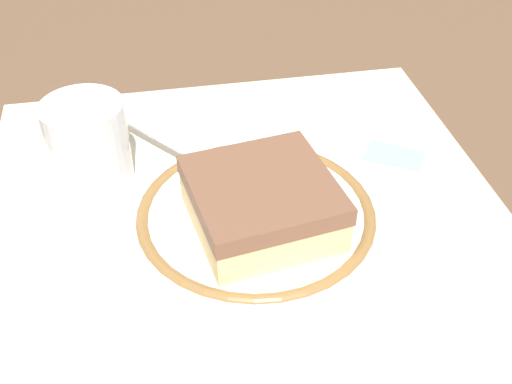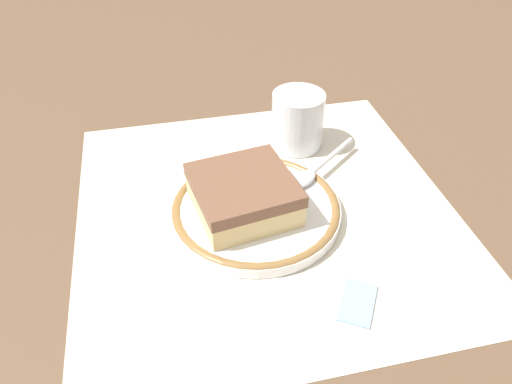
# 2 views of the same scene
# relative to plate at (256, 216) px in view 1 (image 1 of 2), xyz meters

# --- Properties ---
(ground_plane) EXTENTS (2.40, 2.40, 0.00)m
(ground_plane) POSITION_rel_plate_xyz_m (0.01, -0.01, -0.01)
(ground_plane) COLOR brown
(placemat) EXTENTS (0.42, 0.41, 0.00)m
(placemat) POSITION_rel_plate_xyz_m (0.01, -0.01, -0.01)
(placemat) COLOR beige
(placemat) RESTS_ON ground_plane
(plate) EXTENTS (0.19, 0.19, 0.02)m
(plate) POSITION_rel_plate_xyz_m (0.00, 0.00, 0.00)
(plate) COLOR white
(plate) RESTS_ON placemat
(cake_slice) EXTENTS (0.12, 0.12, 0.04)m
(cake_slice) POSITION_rel_plate_xyz_m (-0.00, 0.01, 0.03)
(cake_slice) COLOR beige
(cake_slice) RESTS_ON plate
(spoon) EXTENTS (0.09, 0.11, 0.01)m
(spoon) POSITION_rel_plate_xyz_m (0.04, -0.08, 0.01)
(spoon) COLOR silver
(spoon) RESTS_ON plate
(cup) EXTENTS (0.07, 0.07, 0.07)m
(cup) POSITION_rel_plate_xyz_m (0.12, -0.08, 0.02)
(cup) COLOR silver
(cup) RESTS_ON placemat
(sugar_packet) EXTENTS (0.06, 0.05, 0.01)m
(sugar_packet) POSITION_rel_plate_xyz_m (-0.14, -0.06, -0.00)
(sugar_packet) COLOR #8CB2E0
(sugar_packet) RESTS_ON placemat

